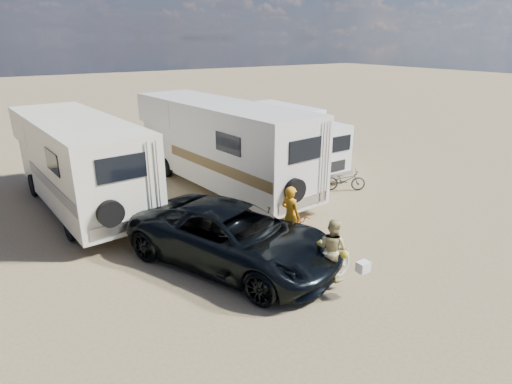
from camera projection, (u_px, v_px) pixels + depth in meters
ground at (328, 254)px, 11.82m from camera, size 140.00×140.00×0.00m
rv_main at (222, 147)px, 16.54m from camera, size 3.29×9.22×3.36m
rv_left at (80, 165)px, 14.57m from camera, size 3.09×8.18×3.14m
box_truck at (290, 141)px, 18.76m from camera, size 2.21×5.64×2.80m
dark_suv at (233, 236)px, 11.08m from camera, size 4.65×6.30×1.59m
bike_man at (290, 235)px, 11.92m from camera, size 1.86×0.93×0.93m
bike_woman at (331, 266)px, 10.26m from camera, size 1.66×0.76×0.96m
rider_man at (290, 222)px, 11.78m from camera, size 0.52×0.69×1.72m
rider_woman at (332, 256)px, 10.17m from camera, size 0.71×0.84×1.52m
bike_parked at (345, 180)px, 16.67m from camera, size 1.63×1.37×0.84m
cooler at (217, 223)px, 13.32m from camera, size 0.54×0.40×0.42m
crate at (298, 186)px, 16.67m from camera, size 0.59×0.59×0.38m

